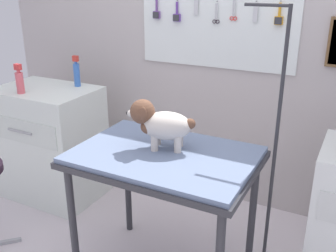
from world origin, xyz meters
TOP-DOWN VIEW (x-y plane):
  - rear_wall_panel at (0.01, 1.28)m, footprint 4.00×0.11m
  - grooming_table at (0.14, 0.18)m, footprint 1.02×0.71m
  - grooming_arm at (0.67, 0.56)m, footprint 0.30×0.11m
  - dog at (0.09, 0.23)m, footprint 0.38×0.25m
  - counter_left at (-1.17, 0.63)m, footprint 0.80×0.58m
  - detangler_spray at (-1.22, 0.45)m, footprint 0.06×0.06m
  - spray_bottle_tall at (-0.98, 0.81)m, footprint 0.05×0.05m

SIDE VIEW (x-z plane):
  - counter_left at x=-1.17m, z-range 0.00..0.94m
  - grooming_arm at x=0.67m, z-range -0.05..1.58m
  - grooming_table at x=0.14m, z-range 0.34..1.18m
  - dog at x=0.09m, z-range 0.85..1.14m
  - detangler_spray at x=-1.22m, z-range 0.92..1.14m
  - spray_bottle_tall at x=-0.98m, z-range 0.92..1.17m
  - rear_wall_panel at x=0.01m, z-range 0.01..2.31m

